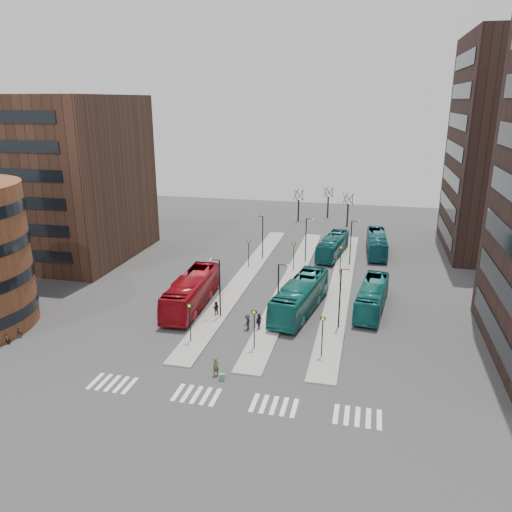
% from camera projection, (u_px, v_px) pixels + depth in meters
% --- Properties ---
extents(ground, '(160.00, 160.00, 0.00)m').
position_uv_depth(ground, '(190.00, 429.00, 33.83)').
color(ground, '#303033').
rests_on(ground, ground).
extents(island_left, '(2.50, 45.00, 0.15)m').
position_uv_depth(island_left, '(244.00, 277.00, 62.54)').
color(island_left, gray).
rests_on(island_left, ground).
extents(island_mid, '(2.50, 45.00, 0.15)m').
position_uv_depth(island_mid, '(291.00, 281.00, 61.23)').
color(island_mid, gray).
rests_on(island_mid, ground).
extents(island_right, '(2.50, 45.00, 0.15)m').
position_uv_depth(island_right, '(341.00, 285.00, 59.93)').
color(island_right, gray).
rests_on(island_right, ground).
extents(suitcase, '(0.51, 0.44, 0.55)m').
position_uv_depth(suitcase, '(222.00, 377.00, 39.68)').
color(suitcase, navy).
rests_on(suitcase, ground).
extents(red_bus, '(3.37, 12.56, 3.47)m').
position_uv_depth(red_bus, '(192.00, 292.00, 53.37)').
color(red_bus, maroon).
rests_on(red_bus, ground).
extents(teal_bus_a, '(4.84, 12.63, 3.43)m').
position_uv_depth(teal_bus_a, '(300.00, 296.00, 52.07)').
color(teal_bus_a, '#13625D').
rests_on(teal_bus_a, ground).
extents(teal_bus_b, '(4.00, 10.88, 2.96)m').
position_uv_depth(teal_bus_b, '(333.00, 246.00, 70.90)').
color(teal_bus_b, '#12575B').
rests_on(teal_bus_b, ground).
extents(teal_bus_c, '(3.63, 10.83, 2.96)m').
position_uv_depth(teal_bus_c, '(372.00, 297.00, 52.63)').
color(teal_bus_c, '#146461').
rests_on(teal_bus_c, ground).
extents(teal_bus_d, '(3.04, 11.04, 3.05)m').
position_uv_depth(teal_bus_d, '(377.00, 244.00, 71.96)').
color(teal_bus_d, '#12505C').
rests_on(teal_bus_d, ground).
extents(traveller, '(0.68, 0.67, 1.59)m').
position_uv_depth(traveller, '(216.00, 367.00, 40.16)').
color(traveller, brown).
rests_on(traveller, ground).
extents(commuter_a, '(0.84, 0.71, 1.52)m').
position_uv_depth(commuter_a, '(216.00, 308.00, 51.49)').
color(commuter_a, black).
rests_on(commuter_a, ground).
extents(commuter_b, '(0.73, 1.10, 1.73)m').
position_uv_depth(commuter_b, '(259.00, 322.00, 48.15)').
color(commuter_b, black).
rests_on(commuter_b, ground).
extents(commuter_c, '(0.77, 1.09, 1.53)m').
position_uv_depth(commuter_c, '(247.00, 322.00, 48.30)').
color(commuter_c, black).
rests_on(commuter_c, ground).
extents(bicycle_mid, '(1.63, 0.68, 0.95)m').
position_uv_depth(bicycle_mid, '(4.00, 338.00, 45.63)').
color(bicycle_mid, gray).
rests_on(bicycle_mid, ground).
extents(bicycle_far, '(1.81, 0.76, 0.93)m').
position_uv_depth(bicycle_far, '(14.00, 332.00, 46.93)').
color(bicycle_far, gray).
rests_on(bicycle_far, ground).
extents(crosswalk_stripes, '(22.35, 2.40, 0.01)m').
position_uv_depth(crosswalk_stripes, '(231.00, 399.00, 37.16)').
color(crosswalk_stripes, silver).
rests_on(crosswalk_stripes, ground).
extents(office_block, '(25.00, 20.12, 22.00)m').
position_uv_depth(office_block, '(43.00, 177.00, 69.52)').
color(office_block, '#452C20').
rests_on(office_block, ground).
extents(sign_poles, '(12.45, 22.12, 3.65)m').
position_uv_depth(sign_poles, '(278.00, 282.00, 54.12)').
color(sign_poles, black).
rests_on(sign_poles, ground).
extents(lamp_posts, '(14.04, 20.24, 6.12)m').
position_uv_depth(lamp_posts, '(295.00, 259.00, 58.19)').
color(lamp_posts, black).
rests_on(lamp_posts, ground).
extents(bare_trees, '(10.97, 8.14, 5.90)m').
position_uv_depth(bare_trees, '(324.00, 207.00, 90.64)').
color(bare_trees, black).
rests_on(bare_trees, ground).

